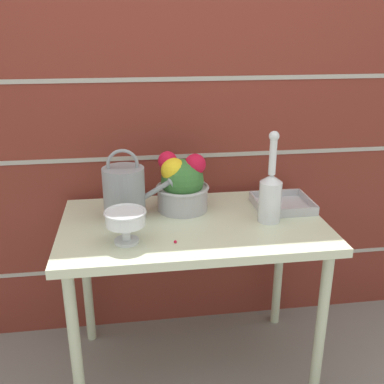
{
  "coord_description": "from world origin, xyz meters",
  "views": [
    {
      "loc": [
        -0.25,
        -1.69,
        1.51
      ],
      "look_at": [
        0.0,
        0.03,
        0.86
      ],
      "focal_mm": 42.0,
      "sensor_mm": 36.0,
      "label": 1
    }
  ],
  "objects": [
    {
      "name": "patio_table",
      "position": [
        0.0,
        0.0,
        0.66
      ],
      "size": [
        1.09,
        0.65,
        0.74
      ],
      "color": "beige",
      "rests_on": "ground_plane"
    },
    {
      "name": "crystal_pedestal_bowl",
      "position": [
        -0.28,
        -0.15,
        0.83
      ],
      "size": [
        0.16,
        0.16,
        0.13
      ],
      "color": "silver",
      "rests_on": "patio_table"
    },
    {
      "name": "wire_tray",
      "position": [
        0.42,
        0.1,
        0.75
      ],
      "size": [
        0.25,
        0.24,
        0.04
      ],
      "color": "#B7B7BC",
      "rests_on": "patio_table"
    },
    {
      "name": "glass_decanter",
      "position": [
        0.31,
        -0.04,
        0.86
      ],
      "size": [
        0.09,
        0.09,
        0.38
      ],
      "color": "silver",
      "rests_on": "patio_table"
    },
    {
      "name": "flower_planter",
      "position": [
        -0.03,
        0.14,
        0.86
      ],
      "size": [
        0.23,
        0.23,
        0.26
      ],
      "color": "#ADADB2",
      "rests_on": "patio_table"
    },
    {
      "name": "watering_can",
      "position": [
        -0.27,
        0.08,
        0.86
      ],
      "size": [
        0.32,
        0.17,
        0.3
      ],
      "color": "gray",
      "rests_on": "patio_table"
    },
    {
      "name": "fallen_petal",
      "position": [
        -0.09,
        -0.18,
        0.74
      ],
      "size": [
        0.01,
        0.01,
        0.01
      ],
      "color": "red",
      "rests_on": "patio_table"
    },
    {
      "name": "brick_wall",
      "position": [
        0.0,
        0.4,
        1.1
      ],
      "size": [
        3.6,
        0.08,
        2.2
      ],
      "color": "maroon",
      "rests_on": "ground_plane"
    },
    {
      "name": "ground_plane",
      "position": [
        0.0,
        0.0,
        0.0
      ],
      "size": [
        12.0,
        12.0,
        0.0
      ],
      "primitive_type": "plane",
      "color": "gray"
    }
  ]
}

